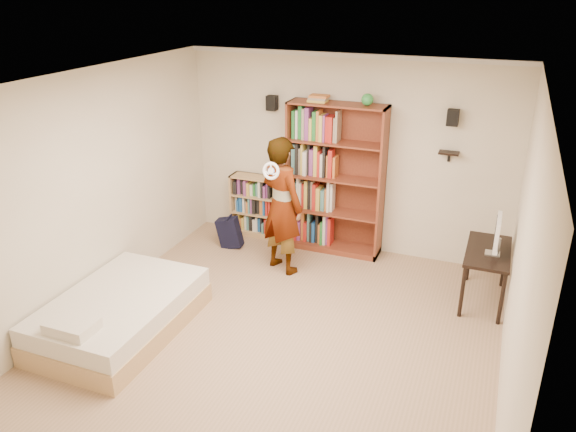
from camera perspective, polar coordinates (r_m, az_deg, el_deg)
name	(u,v)px	position (r m, az deg, el deg)	size (l,w,h in m)	color
ground	(277,338)	(6.16, -1.17, -12.33)	(4.50, 5.00, 0.01)	tan
room_shell	(275,184)	(5.34, -1.32, 3.32)	(4.52, 5.02, 2.71)	beige
crown_molding	(274,87)	(5.11, -1.41, 12.97)	(4.50, 5.00, 0.06)	silver
speaker_left	(272,103)	(7.81, -1.63, 11.41)	(0.14, 0.12, 0.20)	black
speaker_right	(453,118)	(7.23, 16.41, 9.58)	(0.14, 0.12, 0.20)	black
wall_shelf	(449,153)	(7.35, 16.03, 6.18)	(0.25, 0.16, 0.03)	black
tall_bookshelf	(335,180)	(7.66, 4.82, 3.68)	(1.32, 0.38, 2.08)	brown
low_bookshelf	(256,206)	(8.32, -3.27, 1.03)	(0.74, 0.28, 0.92)	tan
computer_desk	(485,276)	(7.04, 19.35, -5.73)	(0.49, 0.98, 0.67)	black
imac	(495,236)	(6.72, 20.29, -1.92)	(0.09, 0.45, 0.45)	white
daybed	(120,309)	(6.39, -16.69, -9.04)	(1.21, 1.85, 0.55)	beige
person	(282,205)	(7.14, -0.62, 1.07)	(0.66, 0.43, 1.80)	black
wii_wheel	(271,171)	(6.65, -1.74, 4.59)	(0.22, 0.22, 0.04)	white
navy_bag	(230,232)	(8.05, -5.95, -1.63)	(0.34, 0.22, 0.45)	black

